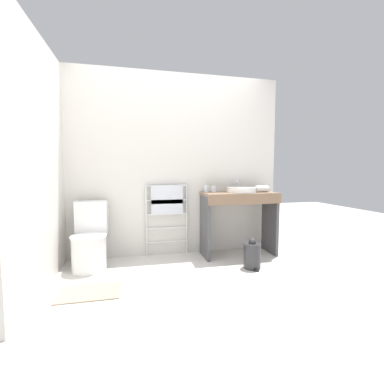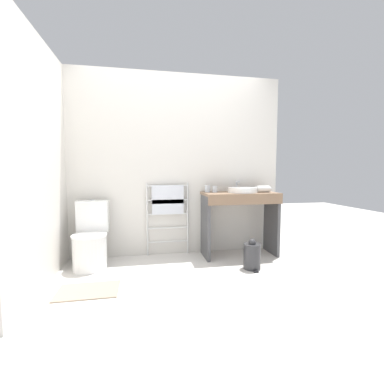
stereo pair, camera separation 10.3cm
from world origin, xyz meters
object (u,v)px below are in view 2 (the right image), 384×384
object	(u,v)px
towel_radiator	(168,204)
cup_near_edge	(215,189)
trash_bin	(252,256)
sink_basin	(242,190)
toilet	(91,241)
hair_dryer	(264,189)
cup_near_wall	(207,189)

from	to	relation	value
towel_radiator	cup_near_edge	distance (m)	0.66
towel_radiator	cup_near_edge	world-z (taller)	towel_radiator
cup_near_edge	trash_bin	bearing A→B (deg)	-63.05
sink_basin	toilet	bearing A→B (deg)	-178.22
towel_radiator	sink_basin	distance (m)	1.01
hair_dryer	sink_basin	bearing A→B (deg)	178.89
hair_dryer	trash_bin	world-z (taller)	hair_dryer
sink_basin	hair_dryer	world-z (taller)	hair_dryer
towel_radiator	cup_near_edge	xyz separation A→B (m)	(0.62, -0.11, 0.20)
towel_radiator	cup_near_edge	size ratio (longest dim) A/B	11.12
cup_near_wall	toilet	bearing A→B (deg)	-172.13
toilet	cup_near_edge	bearing A→B (deg)	5.75
towel_radiator	cup_near_wall	xyz separation A→B (m)	(0.53, -0.06, 0.20)
toilet	trash_bin	size ratio (longest dim) A/B	2.20
toilet	trash_bin	world-z (taller)	toilet
towel_radiator	sink_basin	world-z (taller)	towel_radiator
toilet	trash_bin	distance (m)	1.90
towel_radiator	trash_bin	xyz separation A→B (m)	(0.91, -0.68, -0.54)
toilet	sink_basin	xyz separation A→B (m)	(1.91, 0.06, 0.58)
toilet	towel_radiator	distance (m)	1.05
hair_dryer	cup_near_wall	bearing A→B (deg)	168.56
sink_basin	cup_near_wall	size ratio (longest dim) A/B	4.13
sink_basin	trash_bin	size ratio (longest dim) A/B	1.09
trash_bin	hair_dryer	bearing A→B (deg)	52.75
toilet	towel_radiator	xyz separation A→B (m)	(0.94, 0.27, 0.39)
towel_radiator	trash_bin	world-z (taller)	towel_radiator
cup_near_edge	trash_bin	size ratio (longest dim) A/B	0.25
cup_near_edge	hair_dryer	size ratio (longest dim) A/B	0.39
cup_near_edge	trash_bin	world-z (taller)	cup_near_edge
sink_basin	cup_near_wall	xyz separation A→B (m)	(-0.44, 0.14, 0.01)
cup_near_wall	cup_near_edge	xyz separation A→B (m)	(0.09, -0.05, -0.00)
cup_near_wall	towel_radiator	bearing A→B (deg)	173.21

